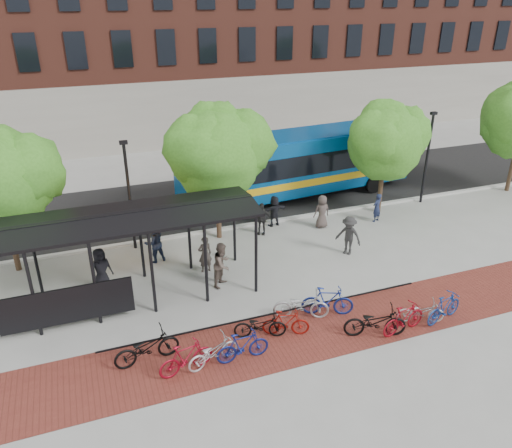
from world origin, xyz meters
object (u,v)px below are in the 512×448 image
object	(u,v)px
bike_7	(328,301)
bike_10	(421,312)
bike_8	(375,322)
pedestrian_5	(274,211)
bus_shelter	(112,229)
pedestrian_0	(101,270)
bike_2	(213,352)
bike_3	(243,346)
pedestrian_2	(154,243)
pedestrian_6	(322,212)
bike_6	(301,305)
bike_0	(147,347)
pedestrian_7	(377,208)
bus	(297,161)
tree_a	(0,176)
bike_5	(286,323)
pedestrian_1	(205,254)
bike_9	(404,319)
bike_11	(444,308)
bike_4	(260,325)
bike_1	(186,358)
pedestrian_4	(261,219)
lamp_post_right	(427,155)
lamp_post_left	(129,193)
tree_c	(387,138)
tree_b	(218,148)
pedestrian_8	(222,264)

from	to	relation	value
bike_7	bike_10	size ratio (longest dim) A/B	1.13
bike_8	pedestrian_5	xyz separation A→B (m)	(0.15, 9.54, 0.23)
bus_shelter	pedestrian_0	size ratio (longest dim) A/B	5.82
bike_2	pedestrian_5	distance (m)	10.71
bike_3	bike_10	size ratio (longest dim) A/B	1.05
pedestrian_2	pedestrian_6	xyz separation A→B (m)	(8.50, 0.62, -0.07)
bike_6	bike_0	bearing A→B (deg)	116.29
bike_10	pedestrian_7	size ratio (longest dim) A/B	1.11
bike_7	bike_10	world-z (taller)	bike_7
bus	bike_8	world-z (taller)	bus
tree_a	bike_5	size ratio (longest dim) A/B	3.76
pedestrian_1	bike_8	bearing A→B (deg)	120.14
bike_10	pedestrian_7	world-z (taller)	pedestrian_7
bike_6	bike_10	size ratio (longest dim) A/B	1.19
bus_shelter	bike_3	size ratio (longest dim) A/B	5.94
bike_9	pedestrian_5	xyz separation A→B (m)	(-0.91, 9.71, 0.24)
bike_11	pedestrian_0	xyz separation A→B (m)	(-11.39, 6.45, 0.36)
pedestrian_5	bike_4	bearing A→B (deg)	57.35
bike_1	pedestrian_6	xyz separation A→B (m)	(8.84, 8.05, 0.31)
bike_11	pedestrian_4	world-z (taller)	pedestrian_4
pedestrian_1	pedestrian_2	bearing A→B (deg)	-45.49
bike_6	pedestrian_4	xyz separation A→B (m)	(1.13, 7.02, 0.28)
bike_2	bike_7	bearing A→B (deg)	-91.95
lamp_post_right	bus	bearing A→B (deg)	152.01
bike_4	pedestrian_5	bearing A→B (deg)	-8.65
bus	bike_3	xyz separation A→B (m)	(-7.58, -12.45, -1.59)
bike_11	pedestrian_5	world-z (taller)	pedestrian_5
bus_shelter	pedestrian_4	bearing A→B (deg)	25.40
lamp_post_left	bike_7	xyz separation A→B (m)	(5.91, -7.84, -2.17)
lamp_post_left	bike_6	xyz separation A→B (m)	(4.92, -7.68, -2.21)
pedestrian_7	bike_9	bearing A→B (deg)	40.30
bike_6	tree_a	bearing A→B (deg)	74.48
tree_c	bike_8	xyz separation A→B (m)	(-6.23, -9.27, -3.49)
bike_10	bus	bearing A→B (deg)	16.71
bus	tree_b	bearing A→B (deg)	-152.95
lamp_post_left	bike_1	distance (m)	9.32
bike_3	pedestrian_2	xyz separation A→B (m)	(-1.51, 7.51, 0.39)
pedestrian_0	pedestrian_1	size ratio (longest dim) A/B	1.11
bus_shelter	bike_10	size ratio (longest dim) A/B	6.22
pedestrian_2	bike_4	bearing A→B (deg)	97.11
bike_3	bike_4	size ratio (longest dim) A/B	0.98
bike_5	bike_9	distance (m)	4.12
bike_3	bike_4	bearing A→B (deg)	-46.74
bike_1	pedestrian_8	bearing A→B (deg)	-41.00
bike_2	pedestrian_6	xyz separation A→B (m)	(7.95, 7.99, 0.38)
bike_2	bike_9	xyz separation A→B (m)	(6.69, -0.71, 0.08)
pedestrian_5	bike_8	bearing A→B (deg)	81.75
bus	bike_4	xyz separation A→B (m)	(-6.64, -11.54, -1.65)
bike_9	bike_4	bearing A→B (deg)	63.08
pedestrian_1	pedestrian_5	world-z (taller)	pedestrian_1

